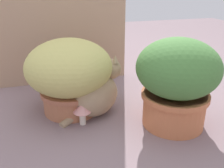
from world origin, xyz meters
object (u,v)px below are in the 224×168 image
Objects in this scene: grass_planter at (69,73)px; leafy_planter at (177,80)px; cat at (99,92)px; mushroom_ornament_pink at (82,109)px; mushroom_ornament_red at (93,102)px.

leafy_planter reaches higher than grass_planter.
cat is 0.14m from mushroom_ornament_pink.
mushroom_ornament_pink is (-0.10, -0.09, -0.04)m from cat.
leafy_planter is 3.90× the size of mushroom_ornament_red.
leafy_planter is 0.47m from mushroom_ornament_pink.
grass_planter is at bearing 101.47° from mushroom_ornament_pink.
leafy_planter reaches higher than mushroom_ornament_red.
mushroom_ornament_red is at bearing 43.93° from mushroom_ornament_pink.
mushroom_ornament_red is 0.10m from mushroom_ornament_pink.
cat is 0.06m from mushroom_ornament_red.
mushroom_ornament_pink is (0.03, -0.16, -0.13)m from grass_planter.
cat is at bearing 147.66° from leafy_planter.
leafy_planter is 3.78× the size of mushroom_ornament_pink.
leafy_planter reaches higher than mushroom_ornament_pink.
grass_planter is at bearing 151.47° from cat.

